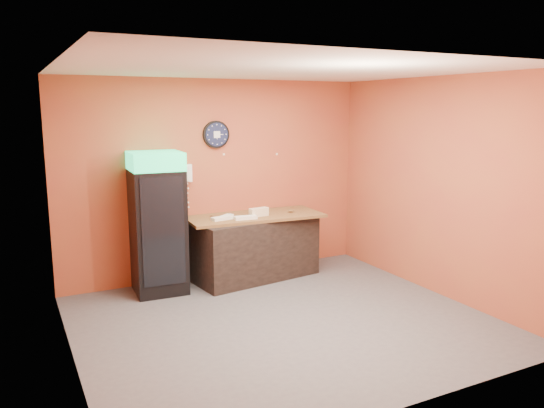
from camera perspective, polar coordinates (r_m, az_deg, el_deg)
floor at (r=6.20m, az=1.24°, el=-12.51°), size 4.50×4.50×0.00m
back_wall at (r=7.60m, az=-5.87°, el=2.68°), size 4.50×0.02×2.80m
left_wall at (r=5.15m, az=-21.36°, el=-1.65°), size 0.02×4.00×2.80m
right_wall at (r=7.13m, az=17.44°, el=1.76°), size 0.02×4.00×2.80m
ceiling at (r=5.72m, az=1.35°, el=14.29°), size 4.50×4.00×0.02m
beverage_cooler at (r=7.02m, az=-12.08°, el=-2.24°), size 0.68×0.69×1.85m
prep_counter at (r=7.59m, az=-1.88°, el=-4.70°), size 1.84×1.00×0.87m
wall_clock at (r=7.51m, az=-6.02°, el=7.45°), size 0.38×0.06×0.38m
wall_phone at (r=7.38m, az=-9.14°, el=3.30°), size 0.13×0.11×0.24m
butcher_paper at (r=7.48m, az=-1.90°, el=-1.32°), size 1.96×0.91×0.04m
sub_roll_stack at (r=7.37m, az=-1.43°, el=-0.88°), size 0.29×0.14×0.12m
wrapped_sandwich_left at (r=7.17m, az=-5.39°, el=-1.54°), size 0.31×0.16×0.04m
wrapped_sandwich_mid at (r=7.19m, az=-2.86°, el=-1.47°), size 0.32×0.16×0.04m
wrapped_sandwich_right at (r=7.27m, az=-5.01°, el=-1.39°), size 0.28×0.25×0.04m
kitchen_tool at (r=7.37m, az=-4.51°, el=-1.16°), size 0.05×0.05×0.05m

